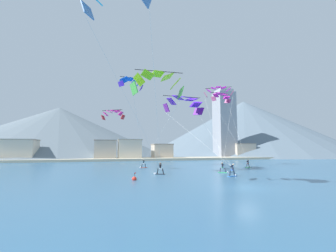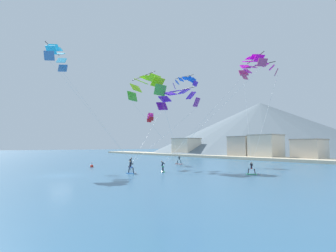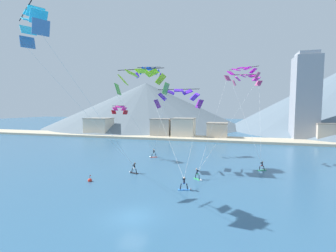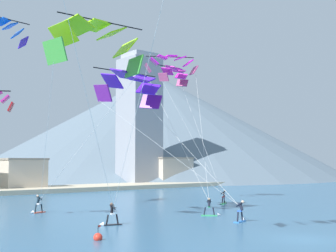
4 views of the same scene
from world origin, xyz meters
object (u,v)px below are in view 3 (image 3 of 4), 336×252
(kitesurfer_far_right, at_px, (153,155))
(parafoil_kite_far_right, at_px, (142,79))
(parafoil_kite_distant_high_outer, at_px, (119,109))
(race_marker_buoy, at_px, (90,180))
(parafoil_kite_distant_low_drift, at_px, (149,72))
(kitesurfer_far_left, at_px, (198,177))
(kitesurfer_mid_center, at_px, (186,186))
(parafoil_kite_far_left, at_px, (242,72))
(parafoil_kite_near_trail, at_px, (33,24))
(kitesurfer_near_trail, at_px, (133,170))
(parafoil_kite_near_lead, at_px, (247,79))
(kitesurfer_near_lead, at_px, (263,168))
(parafoil_kite_mid_center, at_px, (179,97))

(kitesurfer_far_right, bearing_deg, parafoil_kite_far_right, -82.71)
(parafoil_kite_distant_high_outer, distance_m, race_marker_buoy, 17.05)
(parafoil_kite_distant_high_outer, distance_m, parafoil_kite_distant_low_drift, 11.15)
(kitesurfer_far_left, height_order, parafoil_kite_far_right, parafoil_kite_far_right)
(kitesurfer_mid_center, height_order, race_marker_buoy, kitesurfer_mid_center)
(kitesurfer_far_left, bearing_deg, kitesurfer_far_right, 132.12)
(parafoil_kite_distant_low_drift, bearing_deg, parafoil_kite_far_left, -9.23)
(parafoil_kite_near_trail, relative_size, parafoil_kite_far_left, 1.18)
(kitesurfer_mid_center, relative_size, kitesurfer_far_left, 1.07)
(kitesurfer_far_left, distance_m, parafoil_kite_distant_high_outer, 21.36)
(parafoil_kite_far_left, height_order, parafoil_kite_distant_high_outer, parafoil_kite_far_left)
(kitesurfer_mid_center, bearing_deg, kitesurfer_far_right, 121.12)
(kitesurfer_mid_center, relative_size, parafoil_kite_far_right, 0.12)
(kitesurfer_near_trail, xyz_separation_m, parafoil_kite_far_left, (16.34, 12.16, 16.12))
(kitesurfer_near_trail, height_order, parafoil_kite_far_left, parafoil_kite_far_left)
(kitesurfer_mid_center, distance_m, parafoil_kite_near_lead, 24.55)
(kitesurfer_far_left, relative_size, parafoil_kite_far_right, 0.11)
(parafoil_kite_near_trail, bearing_deg, race_marker_buoy, 64.36)
(kitesurfer_far_right, height_order, parafoil_kite_distant_low_drift, parafoil_kite_distant_low_drift)
(parafoil_kite_distant_high_outer, bearing_deg, kitesurfer_near_lead, -3.34)
(kitesurfer_far_left, relative_size, race_marker_buoy, 1.63)
(parafoil_kite_mid_center, height_order, parafoil_kite_distant_low_drift, parafoil_kite_distant_low_drift)
(kitesurfer_near_trail, distance_m, parafoil_kite_far_left, 25.98)
(parafoil_kite_near_lead, height_order, race_marker_buoy, parafoil_kite_near_lead)
(kitesurfer_near_lead, relative_size, parafoil_kite_near_lead, 0.11)
(parafoil_kite_far_right, relative_size, parafoil_kite_distant_low_drift, 2.69)
(kitesurfer_near_lead, height_order, kitesurfer_far_left, kitesurfer_far_left)
(kitesurfer_near_trail, relative_size, parafoil_kite_far_left, 0.11)
(kitesurfer_near_lead, bearing_deg, parafoil_kite_far_left, 123.63)
(kitesurfer_far_left, distance_m, parafoil_kite_near_lead, 21.34)
(parafoil_kite_distant_high_outer, bearing_deg, kitesurfer_far_right, 26.67)
(parafoil_kite_far_left, height_order, parafoil_kite_far_right, parafoil_kite_far_left)
(kitesurfer_far_right, height_order, parafoil_kite_near_trail, parafoil_kite_near_trail)
(parafoil_kite_far_left, bearing_deg, parafoil_kite_near_trail, -135.26)
(kitesurfer_near_lead, distance_m, kitesurfer_far_right, 20.97)
(parafoil_kite_far_right, bearing_deg, parafoil_kite_mid_center, 26.52)
(parafoil_kite_mid_center, distance_m, parafoil_kite_far_right, 6.78)
(parafoil_kite_far_right, xyz_separation_m, race_marker_buoy, (-4.57, -8.18, -14.64))
(kitesurfer_mid_center, distance_m, parafoil_kite_distant_low_drift, 29.35)
(parafoil_kite_far_left, bearing_deg, parafoil_kite_far_right, -150.01)
(parafoil_kite_far_right, distance_m, parafoil_kite_distant_high_outer, 10.10)
(parafoil_kite_near_lead, bearing_deg, kitesurfer_near_lead, -67.24)
(race_marker_buoy, bearing_deg, kitesurfer_far_right, 78.20)
(kitesurfer_mid_center, relative_size, parafoil_kite_far_left, 0.11)
(kitesurfer_near_trail, bearing_deg, parafoil_kite_near_trail, -122.34)
(kitesurfer_mid_center, height_order, parafoil_kite_far_left, parafoil_kite_far_left)
(parafoil_kite_distant_low_drift, bearing_deg, parafoil_kite_mid_center, -47.33)
(kitesurfer_mid_center, xyz_separation_m, parafoil_kite_distant_low_drift, (-12.08, 20.24, 17.49))
(parafoil_kite_near_lead, height_order, parafoil_kite_distant_low_drift, parafoil_kite_distant_low_drift)
(parafoil_kite_near_lead, relative_size, parafoil_kite_far_left, 0.93)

